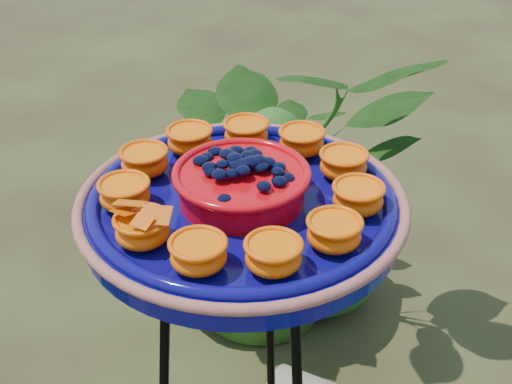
# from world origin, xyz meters

# --- Properties ---
(feeder_dish) EXTENTS (0.54, 0.54, 0.10)m
(feeder_dish) POSITION_xyz_m (-0.06, -0.02, 0.90)
(feeder_dish) COLOR #0A085D
(feeder_dish) RESTS_ON tripod_stand
(shrub_back_left) EXTENTS (1.01, 1.02, 0.86)m
(shrub_back_left) POSITION_xyz_m (-0.50, 0.67, 0.43)
(shrub_back_left) COLOR #1A4512
(shrub_back_left) RESTS_ON ground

